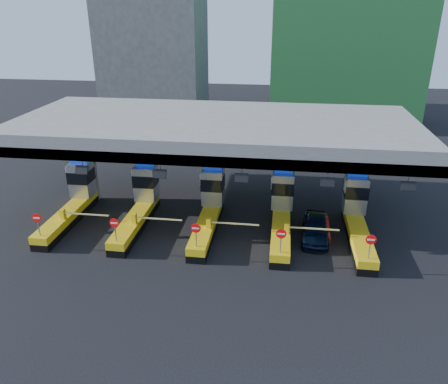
# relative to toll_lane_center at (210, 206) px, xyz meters

# --- Properties ---
(ground) EXTENTS (120.00, 120.00, 0.00)m
(ground) POSITION_rel_toll_lane_center_xyz_m (-0.00, -0.28, -1.40)
(ground) COLOR black
(ground) RESTS_ON ground
(toll_canopy) EXTENTS (28.00, 12.09, 7.00)m
(toll_canopy) POSITION_rel_toll_lane_center_xyz_m (-0.00, 2.59, 4.74)
(toll_canopy) COLOR slate
(toll_canopy) RESTS_ON ground
(toll_lane_far_left) EXTENTS (4.43, 8.00, 4.16)m
(toll_lane_far_left) POSITION_rel_toll_lane_center_xyz_m (-10.00, 0.00, 0.00)
(toll_lane_far_left) COLOR black
(toll_lane_far_left) RESTS_ON ground
(toll_lane_left) EXTENTS (4.43, 8.00, 4.16)m
(toll_lane_left) POSITION_rel_toll_lane_center_xyz_m (-5.00, 0.00, 0.00)
(toll_lane_left) COLOR black
(toll_lane_left) RESTS_ON ground
(toll_lane_center) EXTENTS (4.43, 8.00, 4.16)m
(toll_lane_center) POSITION_rel_toll_lane_center_xyz_m (0.00, 0.00, 0.00)
(toll_lane_center) COLOR black
(toll_lane_center) RESTS_ON ground
(toll_lane_right) EXTENTS (4.43, 8.00, 4.16)m
(toll_lane_right) POSITION_rel_toll_lane_center_xyz_m (5.00, 0.00, 0.00)
(toll_lane_right) COLOR black
(toll_lane_right) RESTS_ON ground
(toll_lane_far_right) EXTENTS (4.43, 8.00, 4.16)m
(toll_lane_far_right) POSITION_rel_toll_lane_center_xyz_m (10.00, 0.00, 0.00)
(toll_lane_far_right) COLOR black
(toll_lane_far_right) RESTS_ON ground
(bg_building_scaffold) EXTENTS (18.00, 12.00, 28.00)m
(bg_building_scaffold) POSITION_rel_toll_lane_center_xyz_m (12.00, 31.72, 12.60)
(bg_building_scaffold) COLOR #1E5926
(bg_building_scaffold) RESTS_ON ground
(bg_building_concrete) EXTENTS (14.00, 10.00, 18.00)m
(bg_building_concrete) POSITION_rel_toll_lane_center_xyz_m (-14.00, 35.72, 7.60)
(bg_building_concrete) COLOR #4C4C49
(bg_building_concrete) RESTS_ON ground
(van) EXTENTS (2.04, 4.53, 1.51)m
(van) POSITION_rel_toll_lane_center_xyz_m (7.27, -1.09, -0.64)
(van) COLOR black
(van) RESTS_ON ground
(red_car) EXTENTS (1.34, 3.61, 1.18)m
(red_car) POSITION_rel_toll_lane_center_xyz_m (7.52, -0.42, -0.81)
(red_car) COLOR #98170B
(red_car) RESTS_ON ground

